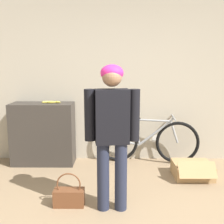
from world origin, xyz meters
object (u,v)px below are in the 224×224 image
Objects in this scene: bicycle at (147,141)px; handbag at (69,196)px; person at (112,126)px; cardboard_box at (192,170)px; banana at (51,102)px.

handbag is at bearing -121.90° from bicycle.
person is 1.64m from bicycle.
bicycle is 0.87m from cardboard_box.
handbag reaches higher than cardboard_box.
cardboard_box is (1.64, 0.79, -0.01)m from handbag.
banana is at bearing 117.25° from person.
bicycle is 5.42× the size of banana.
banana is 0.78× the size of handbag.
handbag is (-0.49, 0.06, -0.84)m from person.
cardboard_box is at bearing -13.96° from banana.
bicycle is at bearing 135.95° from cardboard_box.
person reaches higher than bicycle.
handbag is at bearing -154.20° from cardboard_box.
person is at bearing -143.34° from cardboard_box.
banana is 0.58× the size of cardboard_box.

